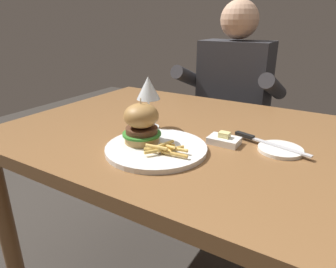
{
  "coord_description": "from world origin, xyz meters",
  "views": [
    {
      "loc": [
        0.45,
        -0.82,
        1.08
      ],
      "look_at": [
        0.05,
        -0.16,
        0.78
      ],
      "focal_mm": 32.0,
      "sensor_mm": 36.0,
      "label": 1
    }
  ],
  "objects_px": {
    "table_knife": "(264,142)",
    "butter_dish": "(224,140)",
    "main_plate": "(156,148)",
    "wine_glass": "(148,90)",
    "burger_sandwich": "(141,123)",
    "diner_person": "(231,119)",
    "bread_plate": "(280,150)"
  },
  "relations": [
    {
      "from": "table_knife",
      "to": "butter_dish",
      "type": "height_order",
      "value": "butter_dish"
    },
    {
      "from": "main_plate",
      "to": "table_knife",
      "type": "distance_m",
      "value": 0.31
    },
    {
      "from": "table_knife",
      "to": "wine_glass",
      "type": "bearing_deg",
      "value": -173.71
    },
    {
      "from": "main_plate",
      "to": "butter_dish",
      "type": "height_order",
      "value": "butter_dish"
    },
    {
      "from": "burger_sandwich",
      "to": "diner_person",
      "type": "distance_m",
      "value": 0.93
    },
    {
      "from": "main_plate",
      "to": "table_knife",
      "type": "xyz_separation_m",
      "value": [
        0.25,
        0.19,
        0.01
      ]
    },
    {
      "from": "table_knife",
      "to": "main_plate",
      "type": "bearing_deg",
      "value": -142.37
    },
    {
      "from": "wine_glass",
      "to": "bread_plate",
      "type": "bearing_deg",
      "value": 3.71
    },
    {
      "from": "bread_plate",
      "to": "diner_person",
      "type": "bearing_deg",
      "value": 118.43
    },
    {
      "from": "bread_plate",
      "to": "diner_person",
      "type": "xyz_separation_m",
      "value": [
        -0.39,
        0.73,
        -0.18
      ]
    },
    {
      "from": "bread_plate",
      "to": "main_plate",
      "type": "bearing_deg",
      "value": -149.24
    },
    {
      "from": "burger_sandwich",
      "to": "wine_glass",
      "type": "height_order",
      "value": "wine_glass"
    },
    {
      "from": "burger_sandwich",
      "to": "butter_dish",
      "type": "xyz_separation_m",
      "value": [
        0.19,
        0.14,
        -0.06
      ]
    },
    {
      "from": "bread_plate",
      "to": "table_knife",
      "type": "bearing_deg",
      "value": 164.55
    },
    {
      "from": "burger_sandwich",
      "to": "wine_glass",
      "type": "relative_size",
      "value": 0.75
    },
    {
      "from": "bread_plate",
      "to": "butter_dish",
      "type": "bearing_deg",
      "value": -168.84
    },
    {
      "from": "bread_plate",
      "to": "diner_person",
      "type": "distance_m",
      "value": 0.85
    },
    {
      "from": "table_knife",
      "to": "diner_person",
      "type": "height_order",
      "value": "diner_person"
    },
    {
      "from": "main_plate",
      "to": "table_knife",
      "type": "height_order",
      "value": "table_knife"
    },
    {
      "from": "butter_dish",
      "to": "diner_person",
      "type": "bearing_deg",
      "value": 107.59
    },
    {
      "from": "bread_plate",
      "to": "butter_dish",
      "type": "distance_m",
      "value": 0.16
    },
    {
      "from": "burger_sandwich",
      "to": "table_knife",
      "type": "distance_m",
      "value": 0.35
    },
    {
      "from": "diner_person",
      "to": "bread_plate",
      "type": "bearing_deg",
      "value": -61.57
    },
    {
      "from": "wine_glass",
      "to": "diner_person",
      "type": "distance_m",
      "value": 0.81
    },
    {
      "from": "wine_glass",
      "to": "diner_person",
      "type": "xyz_separation_m",
      "value": [
        0.03,
        0.75,
        -0.31
      ]
    },
    {
      "from": "butter_dish",
      "to": "diner_person",
      "type": "height_order",
      "value": "diner_person"
    },
    {
      "from": "bread_plate",
      "to": "diner_person",
      "type": "relative_size",
      "value": 0.1
    },
    {
      "from": "wine_glass",
      "to": "table_knife",
      "type": "relative_size",
      "value": 0.76
    },
    {
      "from": "burger_sandwich",
      "to": "diner_person",
      "type": "bearing_deg",
      "value": 92.99
    },
    {
      "from": "bread_plate",
      "to": "butter_dish",
      "type": "xyz_separation_m",
      "value": [
        -0.15,
        -0.03,
        0.01
      ]
    },
    {
      "from": "wine_glass",
      "to": "bread_plate",
      "type": "xyz_separation_m",
      "value": [
        0.42,
        0.03,
        -0.12
      ]
    },
    {
      "from": "burger_sandwich",
      "to": "main_plate",
      "type": "bearing_deg",
      "value": -5.08
    }
  ]
}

